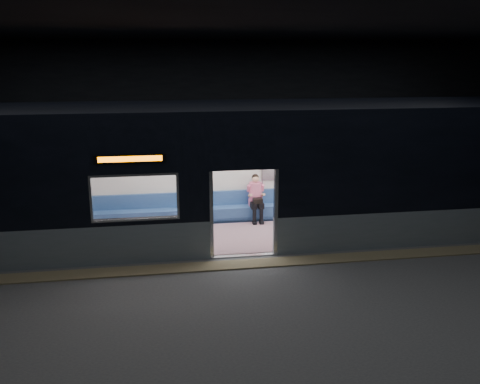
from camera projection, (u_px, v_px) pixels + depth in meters
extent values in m
cube|color=#47494C|center=(252.00, 275.00, 10.77)|extent=(24.00, 14.00, 0.01)
cube|color=black|center=(253.00, 29.00, 9.48)|extent=(24.00, 14.00, 0.04)
cube|color=black|center=(215.00, 118.00, 16.78)|extent=(24.00, 0.04, 5.00)
cube|color=black|center=(437.00, 357.00, 3.46)|extent=(24.00, 0.04, 5.00)
cube|color=#8C7F59|center=(247.00, 264.00, 11.28)|extent=(22.80, 0.50, 0.03)
cube|color=gray|center=(22.00, 250.00, 10.93)|extent=(8.30, 0.12, 0.90)
cube|color=gray|center=(439.00, 227.00, 12.39)|extent=(8.30, 0.12, 0.90)
cube|color=black|center=(13.00, 178.00, 10.51)|extent=(8.30, 0.12, 2.30)
cube|color=black|center=(446.00, 163.00, 11.98)|extent=(8.30, 0.12, 2.30)
cube|color=black|center=(244.00, 144.00, 11.10)|extent=(1.40, 0.12, 1.15)
cube|color=#B7BABC|center=(211.00, 215.00, 11.40)|extent=(0.08, 0.14, 2.05)
cube|color=#B7BABC|center=(276.00, 212.00, 11.62)|extent=(0.08, 0.14, 2.05)
cube|color=black|center=(130.00, 159.00, 10.71)|extent=(1.50, 0.04, 0.18)
cube|color=#FF7003|center=(130.00, 159.00, 10.70)|extent=(1.34, 0.03, 0.12)
cube|color=beige|center=(227.00, 163.00, 14.11)|extent=(18.00, 0.12, 3.20)
cube|color=black|center=(234.00, 108.00, 12.30)|extent=(18.00, 3.00, 0.15)
cube|color=gray|center=(235.00, 234.00, 13.14)|extent=(17.76, 2.76, 0.04)
cube|color=beige|center=(234.00, 145.00, 12.54)|extent=(17.76, 2.76, 0.10)
cube|color=navy|center=(229.00, 213.00, 14.15)|extent=(11.00, 0.48, 0.41)
cube|color=navy|center=(228.00, 198.00, 14.23)|extent=(11.00, 0.10, 0.40)
cube|color=#71525A|center=(98.00, 249.00, 11.55)|extent=(4.40, 0.48, 0.41)
cube|color=#71525A|center=(373.00, 233.00, 12.55)|extent=(4.40, 0.48, 0.41)
cylinder|color=silver|center=(201.00, 206.00, 11.62)|extent=(0.04, 0.04, 2.26)
cylinder|color=silver|center=(194.00, 182.00, 13.78)|extent=(0.04, 0.04, 2.26)
cylinder|color=silver|center=(281.00, 202.00, 11.91)|extent=(0.04, 0.04, 2.26)
cylinder|color=silver|center=(262.00, 180.00, 14.07)|extent=(0.04, 0.04, 2.26)
cylinder|color=silver|center=(229.00, 153.00, 13.68)|extent=(11.00, 0.03, 0.03)
cube|color=black|center=(253.00, 205.00, 13.98)|extent=(0.16, 0.43, 0.15)
cube|color=black|center=(260.00, 205.00, 14.01)|extent=(0.16, 0.43, 0.15)
cylinder|color=black|center=(254.00, 216.00, 13.86)|extent=(0.10, 0.10, 0.43)
cylinder|color=black|center=(261.00, 216.00, 13.89)|extent=(0.10, 0.10, 0.43)
cube|color=pink|center=(255.00, 202.00, 14.16)|extent=(0.37, 0.20, 0.18)
cylinder|color=pink|center=(255.00, 191.00, 14.10)|extent=(0.40, 0.40, 0.48)
sphere|color=tan|center=(256.00, 179.00, 14.00)|extent=(0.19, 0.19, 0.19)
sphere|color=black|center=(255.00, 178.00, 14.02)|extent=(0.20, 0.20, 0.20)
cube|color=black|center=(258.00, 201.00, 13.90)|extent=(0.28, 0.25, 0.13)
cube|color=white|center=(282.00, 166.00, 14.29)|extent=(1.08, 0.03, 0.70)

